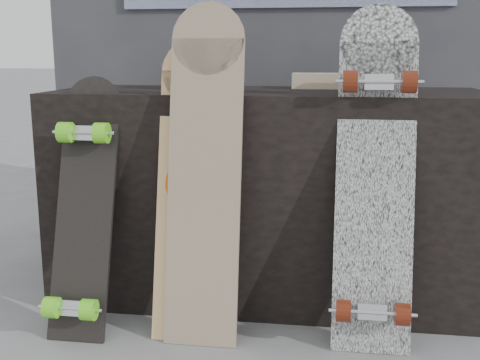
% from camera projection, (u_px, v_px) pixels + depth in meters
% --- Properties ---
extents(ground, '(60.00, 60.00, 0.00)m').
position_uv_depth(ground, '(250.00, 350.00, 1.94)').
color(ground, slate).
rests_on(ground, ground).
extents(vendor_table, '(1.60, 0.60, 0.80)m').
position_uv_depth(vendor_table, '(267.00, 194.00, 2.34)').
color(vendor_table, black).
rests_on(vendor_table, ground).
extents(booth, '(2.40, 0.22, 2.20)m').
position_uv_depth(booth, '(286.00, 19.00, 3.01)').
color(booth, '#35353A').
rests_on(booth, ground).
extents(merch_box_purple, '(0.18, 0.12, 0.10)m').
position_uv_depth(merch_box_purple, '(188.00, 76.00, 2.35)').
color(merch_box_purple, '#50356C').
rests_on(merch_box_purple, vendor_table).
extents(merch_box_small, '(0.14, 0.14, 0.12)m').
position_uv_depth(merch_box_small, '(379.00, 75.00, 2.14)').
color(merch_box_small, '#50356C').
rests_on(merch_box_small, vendor_table).
extents(merch_box_flat, '(0.22, 0.10, 0.06)m').
position_uv_depth(merch_box_flat, '(321.00, 81.00, 2.36)').
color(merch_box_flat, '#D1B78C').
rests_on(merch_box_flat, vendor_table).
extents(longboard_geisha, '(0.23, 0.26, 0.99)m').
position_uv_depth(longboard_geisha, '(191.00, 180.00, 2.01)').
color(longboard_geisha, beige).
rests_on(longboard_geisha, ground).
extents(longboard_celtic, '(0.24, 0.24, 1.11)m').
position_uv_depth(longboard_celtic, '(205.00, 163.00, 1.96)').
color(longboard_celtic, beige).
rests_on(longboard_celtic, ground).
extents(longboard_cascadia, '(0.25, 0.33, 1.10)m').
position_uv_depth(longboard_cascadia, '(375.00, 171.00, 1.92)').
color(longboard_cascadia, white).
rests_on(longboard_cascadia, ground).
extents(skateboard_dark, '(0.20, 0.35, 0.86)m').
position_uv_depth(skateboard_dark, '(84.00, 203.00, 2.03)').
color(skateboard_dark, black).
rests_on(skateboard_dark, ground).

